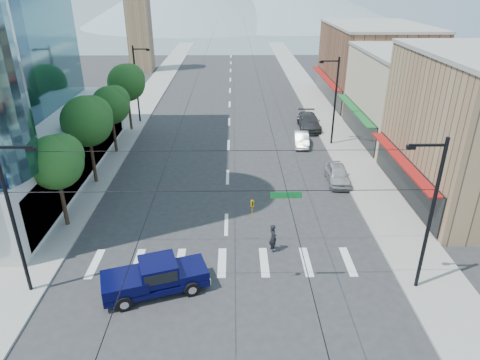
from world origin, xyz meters
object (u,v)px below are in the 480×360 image
(pedestrian, at_px, (273,238))
(parked_car_far, at_px, (309,122))
(parked_car_mid, at_px, (301,139))
(pickup_truck, at_px, (155,276))
(parked_car_near, at_px, (338,174))

(pedestrian, bearing_deg, parked_car_far, -34.56)
(parked_car_mid, height_order, parked_car_far, parked_car_far)
(pedestrian, height_order, parked_car_far, pedestrian)
(pickup_truck, distance_m, parked_car_mid, 25.59)
(pedestrian, relative_size, parked_car_near, 0.43)
(pedestrian, height_order, parked_car_mid, pedestrian)
(parked_car_near, xyz_separation_m, parked_car_far, (-0.14, 14.39, 0.07))
(parked_car_near, height_order, parked_car_far, parked_car_far)
(pedestrian, xyz_separation_m, parked_car_near, (6.38, 10.08, -0.19))
(pickup_truck, xyz_separation_m, parked_car_mid, (11.42, 22.90, -0.36))
(pedestrian, height_order, parked_car_near, pedestrian)
(parked_car_near, bearing_deg, parked_car_mid, 103.74)
(parked_car_near, distance_m, parked_car_mid, 9.12)
(pedestrian, bearing_deg, parked_car_near, -52.58)
(parked_car_far, bearing_deg, pedestrian, -102.75)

